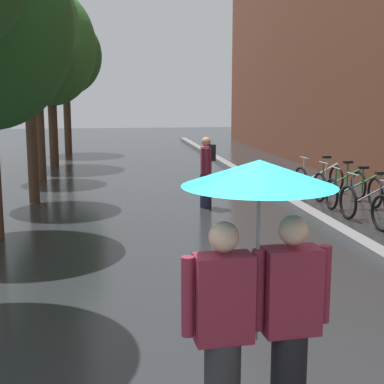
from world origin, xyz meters
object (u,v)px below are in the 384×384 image
Objects in this scene: street_tree_3 at (37,59)px; pedestrian_walking_midground at (207,170)px; street_tree_5 at (65,56)px; parked_bicycle_7 at (319,178)px; couple_under_umbrella at (258,264)px; street_tree_4 at (50,48)px; parked_bicycle_6 at (339,185)px; street_tree_2 at (26,25)px; parked_bicycle_5 at (354,192)px; parked_bicycle_4 at (371,200)px.

street_tree_3 is 3.02× the size of pedestrian_walking_midground.
street_tree_5 is (0.26, 7.56, 0.58)m from street_tree_3.
parked_bicycle_7 is at bearing -23.89° from street_tree_3.
couple_under_umbrella reaches higher than pedestrian_walking_midground.
street_tree_4 reaches higher than parked_bicycle_6.
parked_bicycle_5 is (7.12, -1.77, -3.69)m from street_tree_2.
pedestrian_walking_midground is (-3.22, -1.46, 0.48)m from parked_bicycle_7.
parked_bicycle_7 is at bearing -41.81° from street_tree_4.
street_tree_2 is at bearing 173.74° from parked_bicycle_6.
couple_under_umbrella is at bearing -113.60° from parked_bicycle_7.
parked_bicycle_5 is at bearing -94.89° from parked_bicycle_6.
street_tree_5 reaches higher than parked_bicycle_5.
parked_bicycle_7 is (7.08, -10.81, -3.73)m from street_tree_5.
parked_bicycle_6 is at bearing 63.38° from couple_under_umbrella.
street_tree_5 is at bearing 107.49° from pedestrian_walking_midground.
street_tree_5 is at bearing 123.24° from parked_bicycle_7.
street_tree_4 is 3.84× the size of pedestrian_walking_midground.
parked_bicycle_4 is 0.92m from parked_bicycle_5.
parked_bicycle_5 is at bearing -13.92° from street_tree_2.
parked_bicycle_6 is at bearing -85.79° from parked_bicycle_7.
street_tree_5 is 5.01× the size of parked_bicycle_7.
street_tree_4 is (0.06, 3.26, 0.58)m from street_tree_3.
parked_bicycle_6 is at bearing -59.00° from street_tree_5.
street_tree_2 reaches higher than street_tree_3.
parked_bicycle_7 is at bearing 66.40° from couple_under_umbrella.
street_tree_3 reaches higher than parked_bicycle_4.
pedestrian_walking_midground reaches higher than parked_bicycle_5.
parked_bicycle_5 and parked_bicycle_6 have the same top height.
parked_bicycle_6 is 1.12m from parked_bicycle_7.
parked_bicycle_5 is at bearing -36.06° from street_tree_3.
pedestrian_walking_midground is (4.07, -7.98, -3.25)m from street_tree_4.
pedestrian_walking_midground is (3.91, -1.13, -3.21)m from street_tree_2.
parked_bicycle_6 is at bearing 5.93° from pedestrian_walking_midground.
couple_under_umbrella is (-4.45, -8.88, 0.98)m from parked_bicycle_6.
street_tree_2 is 10.41m from couple_under_umbrella.
street_tree_3 is at bearing -91.95° from street_tree_5.
street_tree_5 is 5.13× the size of parked_bicycle_4.
parked_bicycle_5 is (7.08, -12.90, -3.73)m from street_tree_5.
parked_bicycle_4 is 3.01m from parked_bicycle_7.
street_tree_4 reaches higher than couple_under_umbrella.
street_tree_4 reaches higher than parked_bicycle_7.
street_tree_2 is 2.57× the size of couple_under_umbrella.
parked_bicycle_4 is at bearing -90.86° from parked_bicycle_7.
parked_bicycle_5 is 0.52× the size of couple_under_umbrella.
parked_bicycle_5 is 0.68× the size of pedestrian_walking_midground.
couple_under_umbrella reaches higher than parked_bicycle_5.
street_tree_5 is 2.77× the size of couple_under_umbrella.
parked_bicycle_4 is at bearing -63.01° from street_tree_5.
parked_bicycle_6 is 0.71× the size of pedestrian_walking_midground.
street_tree_2 is 4.94× the size of parked_bicycle_5.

